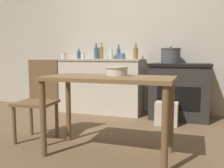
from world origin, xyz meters
TOP-DOWN VIEW (x-y plane):
  - ground_plane at (0.00, 0.00)m, footprint 14.00×14.00m
  - wall_back at (0.00, 1.58)m, footprint 8.00×0.07m
  - counter_cabinet at (-0.50, 1.30)m, footprint 1.44×0.53m
  - stove at (0.79, 1.27)m, footprint 0.87×0.60m
  - work_table at (0.25, -0.39)m, footprint 1.20×0.58m
  - chair at (-0.65, -0.20)m, footprint 0.44×0.44m
  - flour_sack at (0.66, 0.83)m, footprint 0.30×0.21m
  - stock_pot at (0.64, 1.32)m, footprint 0.30×0.30m
  - mixing_bowl_large at (0.29, -0.25)m, footprint 0.22×0.22m
  - bottle_far_left at (-0.95, 1.43)m, footprint 0.07×0.07m
  - bottle_left at (0.09, 1.38)m, footprint 0.08×0.08m
  - bottle_mid_left at (-0.35, 1.44)m, footprint 0.07×0.07m
  - bottle_center_left at (-0.21, 1.42)m, footprint 0.06×0.06m
  - bottle_center at (-0.50, 1.39)m, footprint 0.06×0.06m
  - bottle_center_right at (-0.64, 1.48)m, footprint 0.07×0.07m
  - cup_mid_right at (-1.08, 1.13)m, footprint 0.08×0.08m
  - cup_right at (-0.07, 1.16)m, footprint 0.09×0.09m
  - cup_far_right at (-0.79, 1.28)m, footprint 0.07×0.07m

SIDE VIEW (x-z plane):
  - ground_plane at x=0.00m, z-range 0.00..0.00m
  - flour_sack at x=0.66m, z-range 0.00..0.31m
  - stove at x=0.79m, z-range 0.00..0.83m
  - counter_cabinet at x=-0.50m, z-range 0.00..0.89m
  - chair at x=-0.65m, z-range 0.03..0.92m
  - work_table at x=0.25m, z-range 0.26..1.00m
  - mixing_bowl_large at x=0.29m, z-range 0.75..0.84m
  - cup_right at x=-0.07m, z-range 0.89..0.97m
  - cup_far_right at x=-0.79m, z-range 0.89..0.98m
  - cup_mid_right at x=-1.08m, z-range 0.89..0.98m
  - stock_pot at x=0.64m, z-range 0.81..1.06m
  - bottle_far_left at x=-0.95m, z-range 0.87..1.04m
  - bottle_mid_left at x=-0.35m, z-range 0.86..1.06m
  - bottle_center_left at x=-0.21m, z-range 0.86..1.09m
  - bottle_left at x=0.09m, z-range 0.86..1.11m
  - bottle_center_right at x=-0.64m, z-range 0.86..1.12m
  - bottle_center at x=-0.50m, z-range 0.86..1.13m
  - wall_back at x=0.00m, z-range 0.00..2.55m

